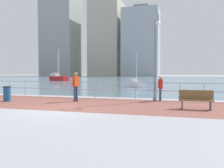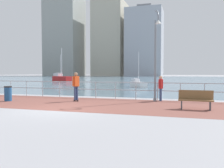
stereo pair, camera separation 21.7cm
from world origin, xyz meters
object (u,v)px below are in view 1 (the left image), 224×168
(bystander, at_px, (160,86))
(sailboat_blue, at_px, (136,84))
(skateboarder, at_px, (76,84))
(lamppost, at_px, (156,51))
(trash_bin, at_px, (7,94))
(park_bench, at_px, (196,99))
(sailboat_red, at_px, (58,78))
(sailboat_ivory, at_px, (59,78))

(bystander, xyz_separation_m, sailboat_blue, (-3.77, 12.81, -0.52))
(skateboarder, relative_size, sailboat_blue, 0.43)
(lamppost, distance_m, bystander, 2.19)
(trash_bin, height_order, park_bench, trash_bin)
(sailboat_red, bearing_deg, sailboat_blue, -42.84)
(trash_bin, bearing_deg, sailboat_red, 114.22)
(park_bench, bearing_deg, trash_bin, 179.18)
(skateboarder, bearing_deg, sailboat_red, 120.30)
(bystander, xyz_separation_m, sailboat_ivory, (-21.73, 26.97, -0.30))
(lamppost, relative_size, bystander, 3.51)
(bystander, height_order, trash_bin, bystander)
(skateboarder, bearing_deg, trash_bin, -164.61)
(lamppost, distance_m, skateboarder, 5.26)
(sailboat_ivory, bearing_deg, skateboarder, -59.65)
(lamppost, relative_size, skateboarder, 3.11)
(lamppost, bearing_deg, sailboat_red, 126.90)
(skateboarder, bearing_deg, bystander, 18.33)
(skateboarder, relative_size, park_bench, 1.10)
(lamppost, distance_m, park_bench, 4.21)
(park_bench, relative_size, sailboat_ivory, 0.25)
(skateboarder, distance_m, sailboat_ivory, 33.17)
(trash_bin, xyz_separation_m, sailboat_ivory, (-12.68, 29.74, 0.15))
(bystander, height_order, sailboat_red, sailboat_red)
(park_bench, bearing_deg, sailboat_red, 127.18)
(bystander, bearing_deg, skateboarder, -161.67)
(park_bench, height_order, sailboat_ivory, sailboat_ivory)
(trash_bin, distance_m, park_bench, 10.96)
(lamppost, relative_size, sailboat_ivory, 0.85)
(sailboat_red, distance_m, sailboat_ivory, 6.21)
(trash_bin, distance_m, sailboat_red, 38.50)
(sailboat_blue, bearing_deg, lamppost, -75.13)
(park_bench, distance_m, sailboat_blue, 16.73)
(park_bench, xyz_separation_m, sailboat_red, (-26.75, 35.27, 0.06))
(trash_bin, relative_size, sailboat_blue, 0.22)
(skateboarder, bearing_deg, sailboat_ivory, 120.35)
(lamppost, bearing_deg, skateboarder, -165.13)
(lamppost, xyz_separation_m, sailboat_blue, (-3.51, 13.20, -2.66))
(bystander, relative_size, sailboat_red, 0.28)
(trash_bin, relative_size, sailboat_red, 0.16)
(park_bench, bearing_deg, sailboat_blue, 109.85)
(lamppost, relative_size, trash_bin, 5.94)
(sailboat_red, bearing_deg, park_bench, -52.82)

